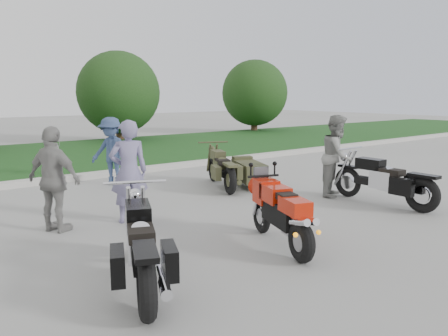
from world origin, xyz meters
TOP-DOWN VIEW (x-y plane):
  - ground at (0.00, 0.00)m, footprint 80.00×80.00m
  - curb at (0.00, 6.00)m, footprint 60.00×0.30m
  - grass_strip at (0.00, 10.15)m, footprint 60.00×8.00m
  - tree_mid_right at (4.00, 13.50)m, footprint 3.60×3.60m
  - tree_far_right at (12.00, 13.50)m, footprint 3.60×3.60m
  - sportbike_red at (-0.04, -0.57)m, footprint 0.77×1.76m
  - cruiser_left at (-2.18, -0.58)m, footprint 1.03×2.12m
  - cruiser_right at (3.26, -0.14)m, footprint 0.37×2.25m
  - cruiser_sidecar at (2.04, 2.88)m, footprint 1.51×2.02m
  - person_stripe at (-1.15, 1.87)m, footprint 0.72×0.58m
  - person_grey at (3.15, 0.98)m, footprint 1.03×0.96m
  - person_denim at (-0.12, 4.92)m, footprint 1.07×1.19m
  - person_back at (-2.29, 2.08)m, footprint 0.82×1.04m

SIDE VIEW (x-z plane):
  - ground at x=0.00m, z-range 0.00..0.00m
  - grass_strip at x=0.00m, z-range 0.00..0.14m
  - curb at x=0.00m, z-range 0.00..0.15m
  - cruiser_sidecar at x=2.04m, z-range -0.03..0.79m
  - cruiser_right at x=3.26m, z-range 0.01..0.88m
  - cruiser_left at x=-2.18m, z-range 0.01..0.88m
  - sportbike_red at x=-0.04m, z-range 0.08..0.94m
  - person_denim at x=-0.12m, z-range 0.00..1.60m
  - person_back at x=-2.29m, z-range 0.00..1.65m
  - person_grey at x=3.15m, z-range 0.00..1.70m
  - person_stripe at x=-1.15m, z-range 0.00..1.71m
  - tree_mid_right at x=4.00m, z-range 0.19..4.19m
  - tree_far_right at x=12.00m, z-range 0.19..4.19m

